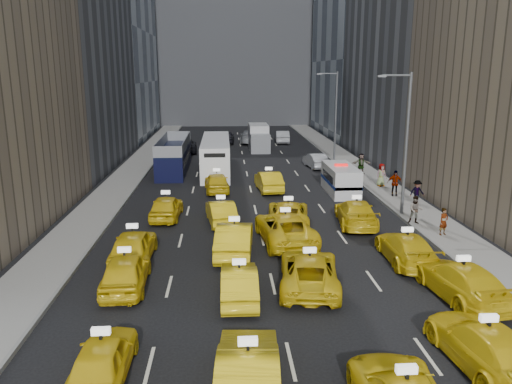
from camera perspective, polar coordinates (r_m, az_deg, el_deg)
ground at (r=20.41m, az=2.47°, el=-12.69°), size 160.00×160.00×0.00m
sidewalk_west at (r=44.90m, az=-14.50°, el=1.70°), size 3.00×90.00×0.15m
sidewalk_east at (r=45.84m, az=12.25°, el=2.06°), size 3.00×90.00×0.15m
curb_west at (r=44.65m, az=-12.67°, el=1.75°), size 0.15×90.00×0.18m
curb_east at (r=45.47m, az=10.49°, el=2.07°), size 0.15×90.00×0.18m
building_backdrop at (r=90.86m, az=-2.56°, el=20.59°), size 30.00×12.00×40.00m
streetlight_near at (r=32.46m, az=16.64°, el=5.78°), size 2.15×0.22×9.00m
streetlight_far at (r=51.58m, az=8.98°, el=8.91°), size 2.15×0.22×9.00m
taxi_0 at (r=16.43m, az=-17.08°, el=-17.68°), size 1.64×3.97×1.35m
taxi_1 at (r=14.82m, az=-0.93°, el=-20.14°), size 2.03×5.05×1.63m
taxi_3 at (r=17.74m, az=24.74°, el=-15.69°), size 2.50×5.22×1.47m
taxi_4 at (r=22.17m, az=-14.67°, el=-8.77°), size 1.95×4.54×1.53m
taxi_5 at (r=20.59m, az=-1.93°, el=-10.33°), size 1.50×4.20×1.38m
taxi_6 at (r=21.71m, az=6.09°, el=-8.97°), size 3.12×5.54×1.46m
taxi_7 at (r=22.24m, az=22.40°, el=-9.35°), size 2.63×5.37×1.50m
taxi_8 at (r=25.10m, az=-13.84°, el=-5.98°), size 1.92×4.65×1.58m
taxi_9 at (r=25.32m, az=-2.48°, el=-5.33°), size 2.13×5.10×1.64m
taxi_10 at (r=27.11m, az=3.34°, el=-4.09°), size 3.22×5.97×1.59m
taxi_11 at (r=25.37m, az=16.78°, el=-6.14°), size 2.10×4.97×1.43m
taxi_12 at (r=31.78m, az=-10.22°, el=-1.71°), size 1.95×4.44×1.49m
taxi_13 at (r=30.44m, az=-4.02°, el=-2.27°), size 2.09×4.48×1.42m
taxi_14 at (r=30.03m, az=3.70°, el=-2.46°), size 3.02×5.47×1.45m
taxi_15 at (r=30.58m, az=11.35°, el=-2.34°), size 2.68×5.45×1.52m
taxi_16 at (r=38.38m, az=-4.50°, el=1.13°), size 2.11×4.51×1.49m
taxi_17 at (r=38.60m, az=1.46°, el=1.26°), size 2.02×4.76×1.53m
nypd_van at (r=38.38m, az=9.64°, el=1.38°), size 2.67×5.43×2.24m
double_decker at (r=46.71m, az=-9.35°, el=4.19°), size 3.10×10.61×3.05m
city_bus at (r=45.98m, az=-4.61°, el=4.17°), size 2.66×11.78×3.03m
box_truck at (r=58.78m, az=0.33°, el=6.22°), size 2.65×6.53×2.92m
misc_car_0 at (r=48.22m, az=6.83°, el=3.60°), size 1.97×4.39×1.40m
misc_car_1 at (r=57.61m, az=-8.11°, el=5.27°), size 2.89×5.68×1.54m
misc_car_2 at (r=64.57m, az=-0.74°, el=6.36°), size 2.73×5.92×1.67m
misc_car_3 at (r=64.37m, az=-3.38°, el=6.29°), size 2.09×4.79×1.61m
misc_car_4 at (r=64.82m, az=3.02°, el=6.33°), size 2.00×4.88×1.57m
pedestrian_0 at (r=29.64m, az=20.66°, el=-3.18°), size 0.65×0.54×1.53m
pedestrian_1 at (r=31.25m, az=17.78°, el=-1.95°), size 0.92×0.67×1.69m
pedestrian_2 at (r=36.01m, az=17.93°, el=0.01°), size 1.09×0.54×1.63m
pedestrian_3 at (r=37.76m, az=15.57°, el=0.99°), size 1.19×0.71×1.89m
pedestrian_4 at (r=40.72m, az=14.13°, el=1.92°), size 0.99×0.72×1.80m
pedestrian_5 at (r=45.31m, az=11.93°, el=3.20°), size 1.68×0.52×1.81m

